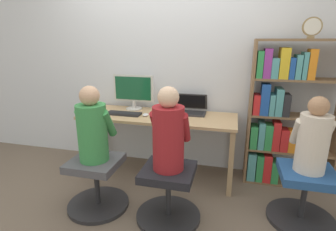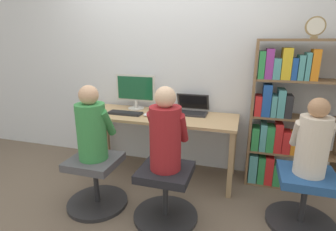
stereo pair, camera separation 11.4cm
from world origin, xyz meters
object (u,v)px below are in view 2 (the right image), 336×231
object	(u,v)px
office_chair_right	(166,193)
bookshelf	(282,118)
laptop	(191,109)
person_near_shelf	(313,141)
office_chair_left	(96,181)
desk_clock	(315,27)
person_at_laptop	(166,133)
office_chair_side	(304,199)
person_at_monitor	(92,127)
desktop_monitor	(135,91)
keyboard	(125,113)

from	to	relation	value
office_chair_right	bookshelf	distance (m)	1.42
laptop	person_near_shelf	distance (m)	1.31
laptop	office_chair_left	bearing A→B (deg)	-127.31
bookshelf	laptop	bearing A→B (deg)	177.50
office_chair_left	person_near_shelf	world-z (taller)	person_near_shelf
desk_clock	person_near_shelf	bearing A→B (deg)	-91.12
person_at_laptop	office_chair_side	world-z (taller)	person_at_laptop
person_at_monitor	desk_clock	distance (m)	2.20
desktop_monitor	bookshelf	world-z (taller)	bookshelf
laptop	desk_clock	distance (m)	1.44
laptop	office_chair_left	distance (m)	1.28
keyboard	desk_clock	size ratio (longest dim) A/B	2.04
person_at_laptop	desktop_monitor	bearing A→B (deg)	125.79
office_chair_left	bookshelf	distance (m)	1.96
office_chair_left	office_chair_side	world-z (taller)	same
person_at_monitor	desk_clock	xyz separation A→B (m)	(1.84, 0.83, 0.86)
keyboard	desk_clock	xyz separation A→B (m)	(1.84, 0.16, 0.91)
office_chair_left	keyboard	bearing A→B (deg)	89.83
laptop	person_at_monitor	distance (m)	1.17
office_chair_right	office_chair_left	bearing A→B (deg)	-179.97
keyboard	person_at_laptop	distance (m)	0.96
desktop_monitor	office_chair_left	size ratio (longest dim) A/B	0.86
office_chair_left	office_chair_right	bearing A→B (deg)	0.03
person_at_monitor	bookshelf	bearing A→B (deg)	27.82
desktop_monitor	person_at_monitor	size ratio (longest dim) A/B	0.73
desktop_monitor	keyboard	bearing A→B (deg)	-95.65
desktop_monitor	person_at_monitor	distance (m)	0.94
person_at_monitor	laptop	bearing A→B (deg)	52.54
office_chair_right	desk_clock	xyz separation A→B (m)	(1.15, 0.84, 1.40)
bookshelf	office_chair_side	world-z (taller)	bookshelf
desktop_monitor	office_chair_side	world-z (taller)	desktop_monitor
office_chair_left	bookshelf	world-z (taller)	bookshelf
laptop	office_chair_right	distance (m)	1.07
person_at_laptop	bookshelf	xyz separation A→B (m)	(0.98, 0.88, -0.04)
desktop_monitor	desk_clock	xyz separation A→B (m)	(1.82, -0.09, 0.70)
keyboard	person_at_monitor	xyz separation A→B (m)	(-0.00, -0.67, 0.05)
bookshelf	office_chair_right	bearing A→B (deg)	-137.88
office_chair_right	person_at_monitor	size ratio (longest dim) A/B	0.85
person_at_monitor	bookshelf	size ratio (longest dim) A/B	0.44
person_at_laptop	person_near_shelf	size ratio (longest dim) A/B	1.11
person_at_laptop	desk_clock	world-z (taller)	desk_clock
office_chair_side	office_chair_right	bearing A→B (deg)	-167.69
desk_clock	office_chair_side	xyz separation A→B (m)	(-0.01, -0.59, -1.40)
desktop_monitor	person_near_shelf	distance (m)	1.94
desktop_monitor	desk_clock	size ratio (longest dim) A/B	2.57
person_at_laptop	office_chair_side	size ratio (longest dim) A/B	1.22
office_chair_right	person_near_shelf	distance (m)	1.28
desktop_monitor	laptop	world-z (taller)	desktop_monitor
office_chair_left	person_at_monitor	xyz separation A→B (m)	(-0.00, 0.01, 0.55)
office_chair_right	person_at_laptop	size ratio (longest dim) A/B	0.82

